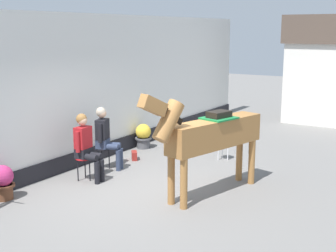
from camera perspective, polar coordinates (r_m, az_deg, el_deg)
The scene contains 9 objects.
ground_plane at distance 11.36m, azimuth 6.58°, elevation -3.83°, with size 40.00×40.00×0.00m, color slate.
pub_facade_wall at distance 11.19m, azimuth -8.54°, elevation 3.91°, with size 0.34×14.00×3.40m.
seated_visitor_near at distance 9.54m, azimuth -10.07°, elevation -2.16°, with size 0.61×0.49×1.39m.
seated_visitor_far at distance 10.28m, azimuth -7.72°, elevation -1.07°, with size 0.61×0.49×1.39m.
saddled_horse_center at distance 8.52m, azimuth 5.23°, elevation -1.05°, with size 1.01×2.94×2.06m.
flower_planter_nearest at distance 9.00m, azimuth -19.66°, elevation -6.46°, with size 0.43×0.43×0.64m.
flower_planter_farthest at distance 12.09m, azimuth -3.05°, elevation -1.18°, with size 0.43×0.43×0.64m.
spare_stool_white at distance 11.08m, azimuth 6.78°, elevation -2.10°, with size 0.32×0.32×0.46m.
satchel_bag at distance 11.09m, azimuth -4.16°, elevation -3.64°, with size 0.28×0.12×0.20m, color maroon.
Camera 1 is at (4.70, -6.88, 3.05)m, focal length 49.59 mm.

